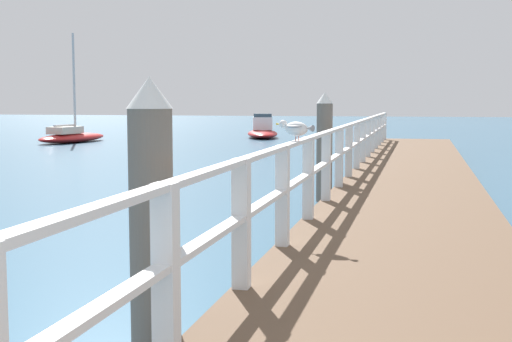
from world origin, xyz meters
The scene contains 7 objects.
pier_deck centered at (0.00, 13.26, 0.20)m, with size 2.35×26.52×0.39m, color brown.
pier_railing centered at (-1.09, 13.26, 0.99)m, with size 0.12×25.04×0.96m.
dock_piling_near centered at (-1.47, 4.67, 0.97)m, with size 0.29×0.29×1.93m.
dock_piling_far centered at (-1.47, 12.74, 0.97)m, with size 0.29×0.29×1.93m.
seagull_foreground centered at (-1.10, 7.77, 1.49)m, with size 0.45×0.26×0.21m.
boat_0 centered at (-14.33, 27.62, 0.28)m, with size 1.94×4.39×4.63m.
boat_4 centered at (-7.28, 33.33, 0.38)m, with size 2.43×4.55×1.15m.
Camera 1 is at (0.18, 0.58, 1.78)m, focal length 48.88 mm.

